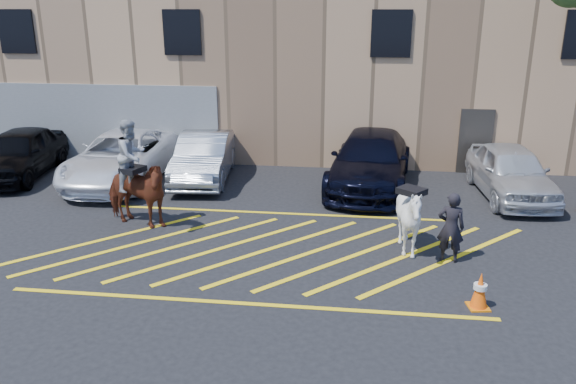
# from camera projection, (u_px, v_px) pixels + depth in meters

# --- Properties ---
(ground) EXTENTS (90.00, 90.00, 0.00)m
(ground) POSITION_uv_depth(u_px,v_px,m) (268.00, 245.00, 13.43)
(ground) COLOR black
(ground) RESTS_ON ground
(car_black_suv) EXTENTS (2.51, 4.93, 1.61)m
(car_black_suv) POSITION_uv_depth(u_px,v_px,m) (19.00, 153.00, 18.63)
(car_black_suv) COLOR black
(car_black_suv) RESTS_ON ground
(car_white_pickup) EXTENTS (2.80, 5.72, 1.57)m
(car_white_pickup) POSITION_uv_depth(u_px,v_px,m) (122.00, 157.00, 18.18)
(car_white_pickup) COLOR white
(car_white_pickup) RESTS_ON ground
(car_silver_sedan) EXTENTS (2.03, 4.70, 1.51)m
(car_silver_sedan) POSITION_uv_depth(u_px,v_px,m) (204.00, 157.00, 18.35)
(car_silver_sedan) COLOR #9BA0A9
(car_silver_sedan) RESTS_ON ground
(car_blue_suv) EXTENTS (2.98, 5.96, 1.66)m
(car_blue_suv) POSITION_uv_depth(u_px,v_px,m) (370.00, 160.00, 17.64)
(car_blue_suv) COLOR black
(car_blue_suv) RESTS_ON ground
(car_white_suv) EXTENTS (2.12, 4.65, 1.54)m
(car_white_suv) POSITION_uv_depth(u_px,v_px,m) (511.00, 172.00, 16.66)
(car_white_suv) COLOR silver
(car_white_suv) RESTS_ON ground
(handler) EXTENTS (0.64, 0.48, 1.61)m
(handler) POSITION_uv_depth(u_px,v_px,m) (451.00, 227.00, 12.37)
(handler) COLOR black
(handler) RESTS_ON ground
(warehouse) EXTENTS (32.42, 10.20, 7.30)m
(warehouse) POSITION_uv_depth(u_px,v_px,m) (311.00, 51.00, 23.57)
(warehouse) COLOR tan
(warehouse) RESTS_ON ground
(hatching_zone) EXTENTS (12.60, 5.12, 0.01)m
(hatching_zone) POSITION_uv_depth(u_px,v_px,m) (266.00, 250.00, 13.14)
(hatching_zone) COLOR yellow
(hatching_zone) RESTS_ON ground
(mounted_bay) EXTENTS (2.32, 1.59, 2.80)m
(mounted_bay) POSITION_uv_depth(u_px,v_px,m) (134.00, 184.00, 14.28)
(mounted_bay) COLOR maroon
(mounted_bay) RESTS_ON ground
(saddled_white) EXTENTS (2.04, 2.06, 1.70)m
(saddled_white) POSITION_uv_depth(u_px,v_px,m) (410.00, 218.00, 12.74)
(saddled_white) COLOR silver
(saddled_white) RESTS_ON ground
(traffic_cone) EXTENTS (0.43, 0.43, 0.73)m
(traffic_cone) POSITION_uv_depth(u_px,v_px,m) (480.00, 290.00, 10.54)
(traffic_cone) COLOR orange
(traffic_cone) RESTS_ON ground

